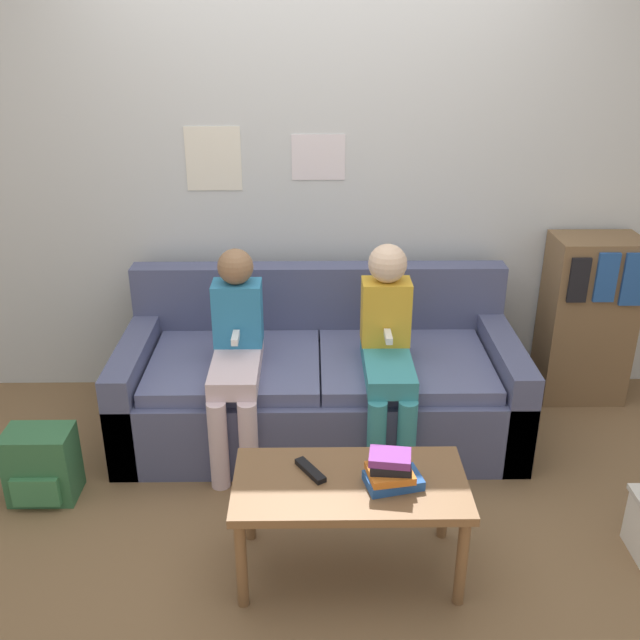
{
  "coord_description": "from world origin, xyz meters",
  "views": [
    {
      "loc": [
        -0.04,
        -2.74,
        2.1
      ],
      "look_at": [
        0.0,
        0.43,
        0.7
      ],
      "focal_mm": 40.0,
      "sensor_mm": 36.0,
      "label": 1
    }
  ],
  "objects_px": {
    "coffee_table": "(350,492)",
    "bookshelf": "(587,319)",
    "person_right": "(388,343)",
    "tv_remote": "(310,470)",
    "backpack": "(42,465)",
    "person_left": "(236,348)",
    "couch": "(320,383)"
  },
  "relations": [
    {
      "from": "person_right",
      "to": "bookshelf",
      "type": "height_order",
      "value": "person_right"
    },
    {
      "from": "couch",
      "to": "bookshelf",
      "type": "distance_m",
      "value": 1.56
    },
    {
      "from": "coffee_table",
      "to": "person_left",
      "type": "relative_size",
      "value": 0.87
    },
    {
      "from": "backpack",
      "to": "tv_remote",
      "type": "bearing_deg",
      "value": -19.18
    },
    {
      "from": "tv_remote",
      "to": "bookshelf",
      "type": "height_order",
      "value": "bookshelf"
    },
    {
      "from": "person_right",
      "to": "backpack",
      "type": "relative_size",
      "value": 3.04
    },
    {
      "from": "person_right",
      "to": "backpack",
      "type": "xyz_separation_m",
      "value": [
        -1.61,
        -0.38,
        -0.43
      ]
    },
    {
      "from": "couch",
      "to": "bookshelf",
      "type": "xyz_separation_m",
      "value": [
        1.51,
        0.33,
        0.22
      ]
    },
    {
      "from": "person_left",
      "to": "backpack",
      "type": "relative_size",
      "value": 2.98
    },
    {
      "from": "couch",
      "to": "person_left",
      "type": "height_order",
      "value": "person_left"
    },
    {
      "from": "tv_remote",
      "to": "backpack",
      "type": "xyz_separation_m",
      "value": [
        -1.23,
        0.43,
        -0.27
      ]
    },
    {
      "from": "couch",
      "to": "tv_remote",
      "type": "xyz_separation_m",
      "value": [
        -0.05,
        -1.01,
        0.17
      ]
    },
    {
      "from": "person_left",
      "to": "person_right",
      "type": "relative_size",
      "value": 0.98
    },
    {
      "from": "coffee_table",
      "to": "person_right",
      "type": "bearing_deg",
      "value": 75.48
    },
    {
      "from": "bookshelf",
      "to": "person_left",
      "type": "bearing_deg",
      "value": -164.14
    },
    {
      "from": "tv_remote",
      "to": "backpack",
      "type": "distance_m",
      "value": 1.33
    },
    {
      "from": "coffee_table",
      "to": "bookshelf",
      "type": "bearing_deg",
      "value": 44.91
    },
    {
      "from": "person_left",
      "to": "backpack",
      "type": "bearing_deg",
      "value": -156.89
    },
    {
      "from": "coffee_table",
      "to": "person_right",
      "type": "relative_size",
      "value": 0.86
    },
    {
      "from": "coffee_table",
      "to": "person_right",
      "type": "xyz_separation_m",
      "value": [
        0.22,
        0.86,
        0.22
      ]
    },
    {
      "from": "coffee_table",
      "to": "person_left",
      "type": "bearing_deg",
      "value": 120.83
    },
    {
      "from": "tv_remote",
      "to": "person_right",
      "type": "bearing_deg",
      "value": 32.39
    },
    {
      "from": "coffee_table",
      "to": "bookshelf",
      "type": "relative_size",
      "value": 0.94
    },
    {
      "from": "bookshelf",
      "to": "backpack",
      "type": "bearing_deg",
      "value": -161.79
    },
    {
      "from": "couch",
      "to": "person_right",
      "type": "relative_size",
      "value": 1.93
    },
    {
      "from": "person_left",
      "to": "tv_remote",
      "type": "height_order",
      "value": "person_left"
    },
    {
      "from": "coffee_table",
      "to": "backpack",
      "type": "distance_m",
      "value": 1.48
    },
    {
      "from": "coffee_table",
      "to": "person_right",
      "type": "distance_m",
      "value": 0.92
    },
    {
      "from": "person_right",
      "to": "tv_remote",
      "type": "distance_m",
      "value": 0.91
    },
    {
      "from": "person_right",
      "to": "bookshelf",
      "type": "distance_m",
      "value": 1.3
    },
    {
      "from": "person_right",
      "to": "tv_remote",
      "type": "bearing_deg",
      "value": -114.97
    },
    {
      "from": "person_right",
      "to": "tv_remote",
      "type": "xyz_separation_m",
      "value": [
        -0.38,
        -0.81,
        -0.16
      ]
    }
  ]
}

